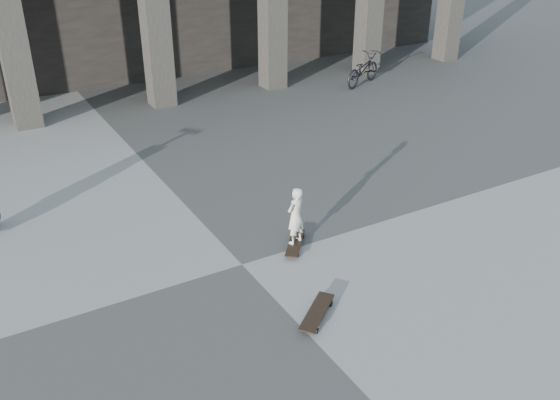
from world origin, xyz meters
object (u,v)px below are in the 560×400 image
child (296,216)px  bicycle (363,70)px  longboard (295,243)px  skateboard_spare (317,312)px

child → bicycle: 9.99m
bicycle → longboard: bearing=112.3°
skateboard_spare → bicycle: bearing=11.5°
longboard → child: bearing=129.7°
child → bicycle: child is taller
longboard → skateboard_spare: skateboard_spare is taller
longboard → skateboard_spare: (-0.71, -1.74, 0.01)m
longboard → bicycle: 10.00m
skateboard_spare → bicycle: bicycle is taller
child → longboard: bearing=160.4°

